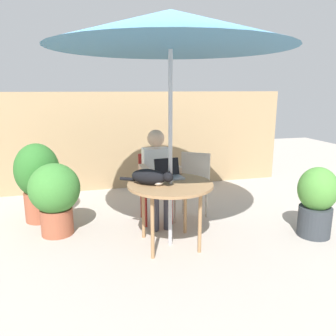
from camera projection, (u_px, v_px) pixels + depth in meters
name	position (u px, v px, depth m)	size (l,w,h in m)	color
ground_plane	(170.00, 244.00, 3.83)	(14.00, 14.00, 0.00)	#ADA399
fence_back	(135.00, 141.00, 5.89)	(5.53, 0.08, 1.69)	tan
patio_table	(170.00, 189.00, 3.67)	(0.95, 0.95, 0.73)	#9E754C
patio_umbrella	(171.00, 30.00, 3.29)	(2.47, 2.47, 2.50)	#B7B7BC
chair_occupied	(155.00, 181.00, 4.47)	(0.40, 0.40, 0.90)	maroon
chair_empty	(193.00, 181.00, 4.51)	(0.56, 0.56, 0.90)	#B2A899
person_seated	(157.00, 172.00, 4.28)	(0.48, 0.48, 1.24)	white
laptop	(168.00, 172.00, 3.90)	(0.32, 0.28, 0.21)	gray
cat	(151.00, 177.00, 3.59)	(0.53, 0.46, 0.17)	black
potted_plant_near_fence	(317.00, 200.00, 3.96)	(0.46, 0.46, 0.85)	#33383D
potted_plant_by_chair	(38.00, 178.00, 4.41)	(0.58, 0.58, 1.05)	#9E5138
potted_plant_corner	(55.00, 194.00, 3.99)	(0.60, 0.60, 0.89)	#9E5138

